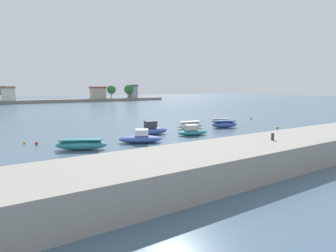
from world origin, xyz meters
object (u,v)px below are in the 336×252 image
(moored_boat_0, at_px, (81,145))
(moored_boat_1, at_px, (141,138))
(moored_boat_3, at_px, (192,131))
(moored_boat_6, at_px, (221,121))
(moored_boat_4, at_px, (190,125))
(mooring_buoy_2, at_px, (100,142))
(mooring_buoy_0, at_px, (36,143))
(mooring_buoy_1, at_px, (24,143))
(mooring_buoy_3, at_px, (277,128))
(moored_boat_5, at_px, (224,124))
(moored_boat_2, at_px, (152,130))
(mooring_bollard, at_px, (273,137))
(mooring_buoy_4, at_px, (251,118))

(moored_boat_0, height_order, moored_boat_1, moored_boat_1)
(moored_boat_3, xyz_separation_m, moored_boat_6, (11.42, 6.72, -0.11))
(moored_boat_4, height_order, mooring_buoy_2, moored_boat_4)
(mooring_buoy_0, bearing_deg, moored_boat_6, 4.25)
(mooring_buoy_0, distance_m, mooring_buoy_1, 1.65)
(moored_boat_1, height_order, mooring_buoy_3, moored_boat_1)
(moored_boat_4, distance_m, moored_boat_6, 8.39)
(moored_boat_5, bearing_deg, mooring_buoy_0, -163.49)
(mooring_buoy_3, bearing_deg, moored_boat_2, 163.81)
(mooring_bollard, relative_size, moored_boat_6, 0.17)
(moored_boat_2, height_order, moored_boat_5, moored_boat_2)
(moored_boat_5, xyz_separation_m, mooring_buoy_0, (-27.11, 1.70, -0.39))
(moored_boat_1, relative_size, mooring_buoy_1, 19.54)
(mooring_buoy_0, relative_size, mooring_buoy_3, 0.97)
(mooring_buoy_0, bearing_deg, moored_boat_3, -13.57)
(moored_boat_6, bearing_deg, moored_boat_5, -87.25)
(moored_boat_4, bearing_deg, mooring_buoy_4, 18.30)
(moored_boat_6, distance_m, mooring_buoy_0, 30.09)
(moored_boat_3, bearing_deg, moored_boat_1, -159.95)
(moored_boat_0, height_order, moored_boat_2, moored_boat_2)
(moored_boat_1, distance_m, mooring_buoy_4, 31.26)
(moored_boat_2, relative_size, moored_boat_6, 1.35)
(mooring_bollard, height_order, moored_boat_6, mooring_bollard)
(mooring_buoy_2, bearing_deg, moored_boat_2, 13.88)
(moored_boat_1, bearing_deg, moored_boat_4, 52.54)
(mooring_buoy_1, bearing_deg, moored_boat_2, -9.10)
(moored_boat_1, distance_m, moored_boat_2, 5.39)
(moored_boat_5, bearing_deg, moored_boat_0, -151.46)
(moored_boat_0, relative_size, mooring_buoy_3, 14.52)
(moored_boat_3, height_order, mooring_buoy_0, moored_boat_3)
(moored_boat_4, xyz_separation_m, moored_boat_6, (8.18, 1.87, -0.14))
(moored_boat_0, height_order, moored_boat_3, moored_boat_3)
(moored_boat_2, bearing_deg, mooring_buoy_3, -12.84)
(mooring_bollard, distance_m, mooring_buoy_0, 24.89)
(mooring_buoy_4, bearing_deg, moored_boat_5, -155.56)
(moored_boat_4, height_order, mooring_buoy_4, moored_boat_4)
(moored_boat_2, distance_m, mooring_buoy_4, 26.74)
(moored_boat_0, bearing_deg, moored_boat_4, 43.66)
(mooring_buoy_3, bearing_deg, moored_boat_0, 176.73)
(moored_boat_0, xyz_separation_m, mooring_buoy_1, (-4.85, 6.36, -0.41))
(mooring_buoy_1, bearing_deg, moored_boat_0, -52.66)
(moored_boat_0, distance_m, mooring_buoy_3, 29.78)
(moored_boat_0, relative_size, mooring_buoy_0, 14.97)
(mooring_buoy_0, height_order, mooring_buoy_2, mooring_buoy_0)
(moored_boat_1, bearing_deg, mooring_buoy_2, 179.87)
(mooring_buoy_0, bearing_deg, mooring_buoy_2, -26.84)
(moored_boat_6, bearing_deg, mooring_buoy_0, -136.62)
(mooring_bollard, relative_size, mooring_buoy_0, 1.59)
(moored_boat_4, relative_size, mooring_buoy_3, 12.22)
(moored_boat_4, height_order, mooring_buoy_0, moored_boat_4)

